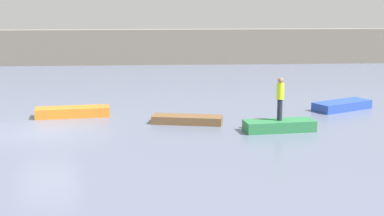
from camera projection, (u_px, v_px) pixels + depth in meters
The scene contains 7 objects.
ground_plane at pixel (46, 131), 24.67m from camera, with size 120.00×120.00×0.00m, color slate.
embankment_wall at pixel (97, 47), 47.14m from camera, with size 80.00×1.20×2.88m, color gray.
rowboat_orange at pixel (73, 112), 27.57m from camera, with size 3.48×1.00×0.46m, color orange.
rowboat_brown at pixel (187, 120), 26.15m from camera, with size 3.17×0.95×0.36m, color brown.
rowboat_green at pixel (279, 126), 24.72m from camera, with size 3.04×1.03×0.47m, color #2D7F47.
rowboat_blue at pixel (342, 105), 29.24m from camera, with size 3.12×1.18×0.43m, color #2B4CAD.
person_hiviz_shirt at pixel (280, 96), 24.47m from camera, with size 0.32×0.32×1.86m.
Camera 1 is at (4.74, -24.34, 5.87)m, focal length 53.76 mm.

